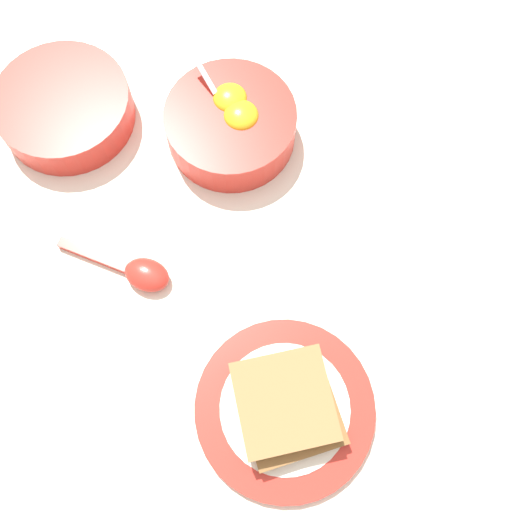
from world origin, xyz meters
TOP-DOWN VIEW (x-y plane):
  - ground_plane at (0.00, 0.00)m, footprint 3.00×3.00m
  - egg_bowl at (0.02, 0.20)m, footprint 0.17×0.17m
  - toast_plate at (0.18, -0.14)m, footprint 0.21×0.21m
  - toast_sandwich at (0.18, -0.14)m, footprint 0.15×0.15m
  - soup_spoon at (-0.04, -0.03)m, footprint 0.16×0.05m
  - congee_bowl at (-0.21, 0.17)m, footprint 0.18×0.18m

SIDE VIEW (x-z plane):
  - ground_plane at x=0.00m, z-range 0.00..0.00m
  - toast_plate at x=0.18m, z-range 0.00..0.01m
  - soup_spoon at x=-0.04m, z-range 0.00..0.02m
  - congee_bowl at x=-0.21m, z-range 0.00..0.05m
  - toast_sandwich at x=0.18m, z-range 0.01..0.05m
  - egg_bowl at x=0.02m, z-range -0.01..0.07m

